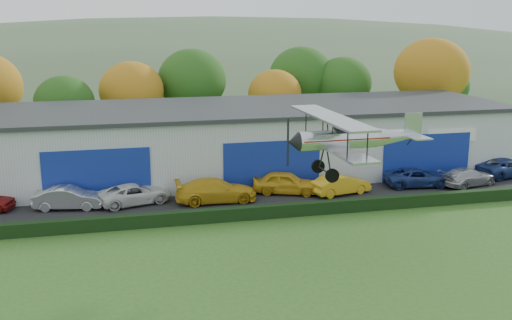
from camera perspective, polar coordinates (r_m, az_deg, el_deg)
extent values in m
cube|color=black|center=(41.73, -0.80, -3.41)|extent=(48.00, 9.00, 0.05)
cube|color=black|center=(37.16, 0.80, -4.92)|extent=(46.00, 0.60, 0.80)
cube|color=#B2B7BC|center=(48.19, -0.29, 1.89)|extent=(40.00, 12.00, 5.00)
cube|color=#2D3033|center=(47.74, -0.29, 5.01)|extent=(40.60, 12.60, 0.30)
cube|color=navy|center=(41.29, -14.79, -1.48)|extent=(7.00, 0.12, 3.60)
cube|color=navy|center=(42.61, 1.54, -0.59)|extent=(7.00, 0.12, 3.60)
cube|color=navy|center=(47.06, 15.81, 0.23)|extent=(7.00, 0.12, 3.60)
cylinder|color=#3D2614|center=(57.24, -17.43, 1.79)|extent=(0.36, 0.36, 2.45)
ellipsoid|color=#1E4C14|center=(56.69, -17.67, 5.22)|extent=(5.32, 5.32, 4.79)
cylinder|color=#3D2614|center=(59.02, -11.50, 2.64)|extent=(0.36, 0.36, 2.80)
ellipsoid|color=#A16D13|center=(58.45, -11.68, 6.46)|extent=(6.08, 6.08, 5.47)
cylinder|color=#3D2614|center=(61.41, -5.97, 3.40)|extent=(0.36, 0.36, 3.15)
ellipsoid|color=#1E4C14|center=(60.82, -6.07, 7.54)|extent=(6.84, 6.84, 6.16)
cylinder|color=#3D2614|center=(61.06, 1.76, 3.08)|extent=(0.36, 0.36, 2.45)
ellipsoid|color=#A16D13|center=(60.55, 1.78, 6.31)|extent=(5.32, 5.32, 4.79)
cylinder|color=#3D2614|center=(65.38, 8.10, 3.78)|extent=(0.36, 0.36, 2.80)
ellipsoid|color=#1E4C14|center=(64.86, 8.22, 7.24)|extent=(6.08, 6.08, 5.47)
cylinder|color=#3D2614|center=(65.15, 15.98, 3.68)|extent=(0.36, 0.36, 3.50)
ellipsoid|color=#A16D13|center=(64.56, 16.26, 8.02)|extent=(7.60, 7.60, 6.84)
cylinder|color=#3D2614|center=(70.63, 17.23, 3.87)|extent=(0.36, 0.36, 2.45)
ellipsoid|color=#1E4C14|center=(70.19, 17.42, 6.66)|extent=(5.32, 5.32, 4.79)
cylinder|color=#3D2614|center=(65.90, 4.23, 4.11)|extent=(0.36, 0.36, 3.15)
ellipsoid|color=#1E4C14|center=(65.34, 4.29, 7.97)|extent=(6.84, 6.84, 6.16)
ellipsoid|color=#4C6642|center=(162.43, -4.01, 3.48)|extent=(320.00, 196.00, 56.00)
ellipsoid|color=#4C6642|center=(186.01, 17.87, 5.83)|extent=(240.00, 126.00, 36.00)
imported|color=silver|center=(40.51, -17.29, -3.44)|extent=(4.58, 2.22, 1.45)
imported|color=silver|center=(40.53, -11.38, -3.17)|extent=(5.21, 3.48, 1.33)
imported|color=gold|center=(40.21, -3.82, -2.89)|extent=(5.40, 2.24, 1.56)
imported|color=gold|center=(42.08, 2.84, -2.14)|extent=(4.95, 3.29, 1.57)
imported|color=gold|center=(42.29, 8.01, -2.29)|extent=(4.48, 2.41, 1.40)
imported|color=navy|center=(45.41, 15.00, -1.59)|extent=(4.97, 2.71, 1.32)
imported|color=silver|center=(46.67, 19.39, -1.51)|extent=(4.88, 3.01, 1.32)
imported|color=navy|center=(50.58, 22.67, -0.63)|extent=(5.38, 3.15, 1.41)
cylinder|color=silver|center=(30.81, 7.76, 1.93)|extent=(4.21, 1.10, 0.99)
cone|color=silver|center=(32.21, 13.20, 2.19)|extent=(2.45, 1.05, 0.99)
cone|color=black|center=(30.00, 3.57, 1.72)|extent=(0.58, 1.00, 0.99)
cube|color=maroon|center=(30.93, 8.33, 2.06)|extent=(4.65, 1.13, 0.07)
cube|color=black|center=(30.94, 8.73, 2.81)|extent=(1.34, 0.69, 0.28)
cube|color=silver|center=(30.80, 7.36, 1.31)|extent=(1.58, 7.96, 0.11)
cube|color=silver|center=(30.45, 7.06, 4.02)|extent=(1.70, 8.40, 0.11)
cylinder|color=black|center=(27.88, 8.66, 1.58)|extent=(0.07, 0.07, 1.43)
cylinder|color=black|center=(28.28, 10.50, 1.68)|extent=(0.07, 0.07, 1.43)
cylinder|color=black|center=(33.11, 4.75, 3.52)|extent=(0.07, 0.07, 1.43)
cylinder|color=black|center=(33.45, 6.35, 3.59)|extent=(0.07, 0.07, 1.43)
cylinder|color=black|center=(30.16, 7.31, 3.18)|extent=(0.07, 0.24, 0.82)
cylinder|color=black|center=(30.86, 6.77, 3.43)|extent=(0.07, 0.24, 0.82)
cylinder|color=black|center=(30.34, 6.89, -0.03)|extent=(0.10, 0.77, 1.35)
cylinder|color=black|center=(31.19, 6.26, 0.35)|extent=(0.10, 0.77, 1.35)
cylinder|color=black|center=(30.92, 6.53, -1.03)|extent=(0.13, 2.09, 0.08)
cylinder|color=black|center=(30.03, 7.22, -1.48)|extent=(0.71, 0.17, 0.70)
cylinder|color=black|center=(31.82, 5.89, -0.61)|extent=(0.71, 0.17, 0.70)
cylinder|color=black|center=(32.62, 14.37, 1.77)|extent=(0.41, 0.08, 0.46)
cube|color=silver|center=(32.56, 14.41, 2.34)|extent=(1.06, 2.89, 0.07)
cube|color=silver|center=(32.52, 14.63, 3.30)|extent=(0.99, 0.09, 1.21)
cube|color=black|center=(29.91, 3.03, 1.69)|extent=(0.07, 0.13, 2.42)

